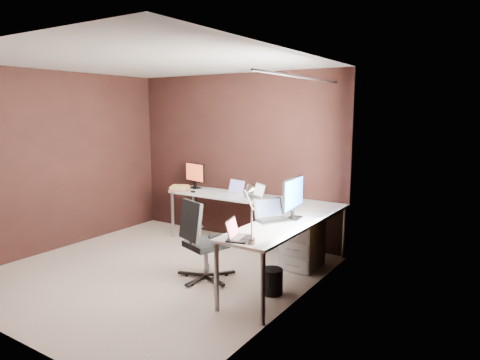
% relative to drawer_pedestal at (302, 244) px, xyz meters
% --- Properties ---
extents(room, '(3.60, 3.60, 2.50)m').
position_rel_drawer_pedestal_xyz_m(room, '(-1.09, -1.08, 0.98)').
color(room, tan).
rests_on(room, ground).
extents(desk, '(2.65, 2.25, 0.73)m').
position_rel_drawer_pedestal_xyz_m(desk, '(-0.59, -0.11, 0.38)').
color(desk, silver).
rests_on(desk, ground).
extents(drawer_pedestal, '(0.42, 0.50, 0.60)m').
position_rel_drawer_pedestal_xyz_m(drawer_pedestal, '(0.00, 0.00, 0.00)').
color(drawer_pedestal, silver).
rests_on(drawer_pedestal, ground).
extents(monitor_left, '(0.45, 0.17, 0.40)m').
position_rel_drawer_pedestal_xyz_m(monitor_left, '(-2.09, 0.47, 0.66)').
color(monitor_left, black).
rests_on(monitor_left, desk).
extents(monitor_right, '(0.16, 0.58, 0.47)m').
position_rel_drawer_pedestal_xyz_m(monitor_right, '(0.07, -0.43, 0.70)').
color(monitor_right, black).
rests_on(monitor_right, desk).
extents(laptop_white, '(0.36, 0.29, 0.21)m').
position_rel_drawer_pedestal_xyz_m(laptop_white, '(-1.28, 0.37, 0.48)').
color(laptop_white, silver).
rests_on(laptop_white, desk).
extents(laptop_silver, '(0.37, 0.35, 0.20)m').
position_rel_drawer_pedestal_xyz_m(laptop_silver, '(-0.88, 0.33, 0.48)').
color(laptop_silver, silver).
rests_on(laptop_silver, desk).
extents(laptop_black_big, '(0.41, 0.44, 0.24)m').
position_rel_drawer_pedestal_xyz_m(laptop_black_big, '(-0.11, -0.62, 0.48)').
color(laptop_black_big, black).
rests_on(laptop_black_big, desk).
extents(laptop_black_small, '(0.27, 0.33, 0.19)m').
position_rel_drawer_pedestal_xyz_m(laptop_black_small, '(-0.03, -1.44, 0.47)').
color(laptop_black_small, black).
rests_on(laptop_black_small, desk).
extents(book_stack, '(0.33, 0.30, 0.09)m').
position_rel_drawer_pedestal_xyz_m(book_stack, '(-2.13, 0.15, 0.47)').
color(book_stack, '#A27157').
rests_on(book_stack, desk).
extents(mouse_left, '(0.10, 0.07, 0.04)m').
position_rel_drawer_pedestal_xyz_m(mouse_left, '(-1.88, 0.15, 0.45)').
color(mouse_left, black).
rests_on(mouse_left, desk).
extents(mouse_corner, '(0.11, 0.09, 0.04)m').
position_rel_drawer_pedestal_xyz_m(mouse_corner, '(-0.47, 0.20, 0.45)').
color(mouse_corner, black).
rests_on(mouse_corner, desk).
extents(desk_lamp, '(0.18, 0.21, 0.54)m').
position_rel_drawer_pedestal_xyz_m(desk_lamp, '(0.11, -1.44, 0.77)').
color(desk_lamp, slate).
rests_on(desk_lamp, desk).
extents(office_chair, '(0.53, 0.56, 0.95)m').
position_rel_drawer_pedestal_xyz_m(office_chair, '(-0.79, -1.00, -0.02)').
color(office_chair, black).
rests_on(office_chair, ground).
extents(wastebasket, '(0.28, 0.28, 0.27)m').
position_rel_drawer_pedestal_xyz_m(wastebasket, '(0.07, -0.91, -0.16)').
color(wastebasket, black).
rests_on(wastebasket, ground).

